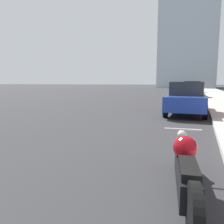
# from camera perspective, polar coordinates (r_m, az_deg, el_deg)

# --- Properties ---
(sidewalk) EXTENTS (3.24, 240.00, 0.15)m
(sidewalk) POSITION_cam_1_polar(r_m,az_deg,el_deg) (39.11, 25.09, 4.69)
(sidewalk) COLOR #B2ADA3
(sidewalk) RESTS_ON ground_plane
(motorcycle) EXTENTS (0.66, 2.60, 0.82)m
(motorcycle) POSITION_cam_1_polar(r_m,az_deg,el_deg) (3.30, 18.69, -13.85)
(motorcycle) COLOR black
(motorcycle) RESTS_ON ground_plane
(parked_car_blue) EXTENTS (1.96, 4.45, 1.64)m
(parked_car_blue) POSITION_cam_1_polar(r_m,az_deg,el_deg) (11.68, 18.87, 3.43)
(parked_car_blue) COLOR #1E3899
(parked_car_blue) RESTS_ON ground_plane
(parked_car_red) EXTENTS (2.09, 4.44, 1.77)m
(parked_car_red) POSITION_cam_1_polar(r_m,az_deg,el_deg) (24.35, 20.31, 5.44)
(parked_car_red) COLOR red
(parked_car_red) RESTS_ON ground_plane
(parked_car_silver) EXTENTS (1.99, 4.60, 1.70)m
(parked_car_silver) POSITION_cam_1_polar(r_m,az_deg,el_deg) (35.49, 20.75, 5.94)
(parked_car_silver) COLOR #BCBCC1
(parked_car_silver) RESTS_ON ground_plane
(parked_car_green) EXTENTS (2.00, 3.87, 1.59)m
(parked_car_green) POSITION_cam_1_polar(r_m,az_deg,el_deg) (45.99, 21.06, 6.14)
(parked_car_green) COLOR #1E6B33
(parked_car_green) RESTS_ON ground_plane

